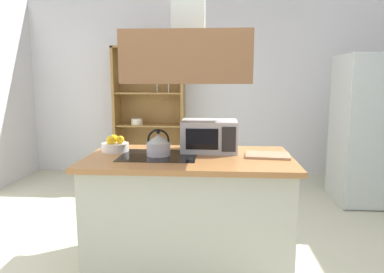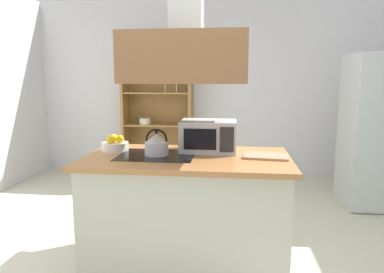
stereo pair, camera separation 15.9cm
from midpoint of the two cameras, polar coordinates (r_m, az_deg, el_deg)
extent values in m
plane|color=beige|center=(3.12, 4.72, -19.76)|extent=(7.80, 7.80, 0.00)
cube|color=silver|center=(5.73, 6.00, 7.59)|extent=(6.00, 0.12, 2.70)
cube|color=#B6B7A2|center=(2.98, 0.76, -11.98)|extent=(1.53, 0.83, 0.86)
cube|color=#A66D3B|center=(2.85, 0.78, -3.51)|extent=(1.61, 0.91, 0.04)
cube|color=black|center=(2.88, -4.02, -2.96)|extent=(0.60, 0.48, 0.00)
cube|color=brown|center=(2.78, 0.81, 12.13)|extent=(0.90, 0.70, 0.36)
cube|color=#B2BEBA|center=(4.41, 28.18, 0.08)|extent=(0.44, 0.03, 1.74)
cube|color=olive|center=(5.72, -9.67, 3.87)|extent=(0.04, 0.40, 1.97)
cube|color=olive|center=(5.52, 0.66, 3.81)|extent=(0.04, 0.40, 1.97)
cube|color=olive|center=(5.59, -4.73, 13.82)|extent=(1.07, 0.40, 0.03)
cube|color=olive|center=(5.76, -4.48, -5.56)|extent=(1.07, 0.40, 0.08)
cube|color=olive|center=(5.78, -4.23, 4.03)|extent=(1.07, 0.02, 1.97)
cube|color=olive|center=(5.62, -4.57, 1.85)|extent=(0.99, 0.36, 0.02)
cube|color=olive|center=(5.58, -4.64, 6.89)|extent=(0.99, 0.36, 0.02)
cylinder|color=beige|center=(5.61, -6.61, 2.18)|extent=(0.18, 0.18, 0.05)
cylinder|color=beige|center=(5.60, -6.62, 2.64)|extent=(0.17, 0.17, 0.05)
cylinder|color=silver|center=(5.51, -3.41, 7.62)|extent=(0.01, 0.01, 0.12)
cone|color=silver|center=(5.51, -3.42, 8.66)|extent=(0.07, 0.07, 0.08)
cylinder|color=silver|center=(5.49, -1.64, 7.63)|extent=(0.01, 0.01, 0.12)
cone|color=silver|center=(5.48, -1.64, 8.67)|extent=(0.07, 0.07, 0.08)
cylinder|color=#BCB4BA|center=(2.87, -4.04, -1.92)|extent=(0.19, 0.19, 0.10)
cone|color=#B6C1BF|center=(2.85, -4.06, -0.24)|extent=(0.18, 0.18, 0.07)
sphere|color=black|center=(2.85, -4.07, 0.71)|extent=(0.03, 0.03, 0.03)
torus|color=black|center=(2.86, -4.05, -0.52)|extent=(0.18, 0.02, 0.18)
cube|color=#A67A5A|center=(2.88, 13.15, -3.04)|extent=(0.37, 0.28, 0.02)
cube|color=#B7BABF|center=(3.02, 4.14, 0.09)|extent=(0.46, 0.34, 0.26)
cube|color=black|center=(2.85, 2.87, -0.44)|extent=(0.26, 0.01, 0.17)
cube|color=#262628|center=(2.84, 7.12, -0.52)|extent=(0.11, 0.01, 0.20)
cylinder|color=silver|center=(3.10, -10.60, -1.58)|extent=(0.22, 0.22, 0.07)
sphere|color=yellow|center=(3.08, -9.84, -0.41)|extent=(0.07, 0.07, 0.07)
sphere|color=yellow|center=(3.14, -10.80, -0.27)|extent=(0.07, 0.07, 0.07)
sphere|color=yellow|center=(3.07, -11.32, -0.50)|extent=(0.07, 0.07, 0.07)
camera|label=1|loc=(0.08, -88.56, 0.23)|focal=33.76mm
camera|label=2|loc=(0.08, 91.44, -0.23)|focal=33.76mm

